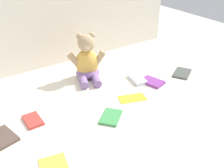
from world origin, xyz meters
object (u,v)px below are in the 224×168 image
(teddy_bear, at_px, (87,62))
(book_case_2, at_px, (132,98))
(book_case_3, at_px, (152,82))
(book_case_0, at_px, (33,120))
(book_case_6, at_px, (182,73))
(book_case_1, at_px, (2,137))
(book_case_4, at_px, (111,117))
(book_case_5, at_px, (54,165))
(book_case_7, at_px, (137,79))

(teddy_bear, bearing_deg, book_case_2, -55.82)
(book_case_3, bearing_deg, book_case_2, -177.94)
(book_case_0, relative_size, book_case_3, 0.89)
(book_case_0, height_order, book_case_6, book_case_0)
(book_case_0, height_order, book_case_3, book_case_3)
(book_case_0, xyz_separation_m, book_case_1, (-0.14, -0.04, 0.00))
(book_case_2, distance_m, book_case_4, 0.19)
(book_case_1, relative_size, book_case_4, 1.09)
(teddy_bear, distance_m, book_case_2, 0.34)
(book_case_2, bearing_deg, book_case_1, 103.14)
(book_case_4, height_order, book_case_5, book_case_4)
(book_case_0, bearing_deg, book_case_3, -3.17)
(book_case_1, distance_m, book_case_3, 0.81)
(teddy_bear, bearing_deg, book_case_5, -109.02)
(book_case_0, bearing_deg, book_case_6, -3.51)
(book_case_7, bearing_deg, book_case_4, 45.47)
(book_case_3, height_order, book_case_5, book_case_3)
(book_case_1, bearing_deg, book_case_2, 161.18)
(book_case_0, height_order, book_case_1, same)
(book_case_1, bearing_deg, teddy_bear, -167.95)
(book_case_1, height_order, book_case_4, book_case_1)
(teddy_bear, height_order, book_case_7, teddy_bear)
(book_case_5, height_order, book_case_7, book_case_7)
(book_case_6, bearing_deg, book_case_7, -138.47)
(book_case_5, bearing_deg, book_case_7, -51.64)
(teddy_bear, distance_m, book_case_0, 0.47)
(book_case_0, relative_size, book_case_2, 0.80)
(book_case_4, bearing_deg, book_case_2, -107.95)
(teddy_bear, distance_m, book_case_7, 0.30)
(book_case_3, distance_m, book_case_7, 0.09)
(book_case_5, bearing_deg, teddy_bear, -28.79)
(book_case_2, bearing_deg, book_case_5, 129.56)
(book_case_5, bearing_deg, book_case_2, -57.71)
(book_case_1, height_order, book_case_7, book_case_7)
(book_case_2, distance_m, book_case_3, 0.20)
(book_case_3, xyz_separation_m, book_case_6, (0.22, -0.02, -0.00))
(book_case_2, xyz_separation_m, book_case_6, (0.41, 0.05, 0.00))
(book_case_5, relative_size, book_case_7, 0.77)
(book_case_0, distance_m, book_case_1, 0.15)
(book_case_1, distance_m, book_case_6, 1.03)
(book_case_5, xyz_separation_m, book_case_6, (0.92, 0.24, 0.00))
(book_case_0, relative_size, book_case_7, 0.85)
(book_case_3, bearing_deg, book_case_4, -175.78)
(book_case_5, distance_m, book_case_7, 0.73)
(book_case_3, height_order, book_case_4, book_case_3)
(book_case_3, distance_m, book_case_4, 0.39)
(book_case_2, bearing_deg, book_case_6, -64.99)
(book_case_7, bearing_deg, book_case_1, 17.72)
(book_case_0, bearing_deg, book_case_7, 3.27)
(book_case_7, bearing_deg, book_case_3, 137.78)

